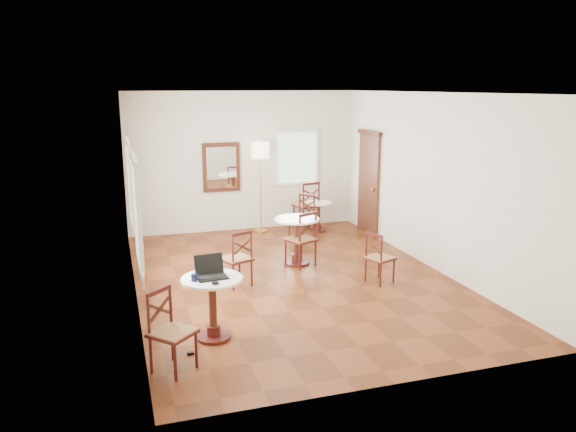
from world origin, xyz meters
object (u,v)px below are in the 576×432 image
Objects in this scene: cafe_table_back at (318,213)px; chair_back_b at (302,218)px; mouse at (215,283)px; navy_mug at (194,277)px; chair_near_a at (237,258)px; laptop at (211,272)px; floor_lamp at (260,156)px; cafe_table_near at (213,301)px; water_glass at (205,269)px; chair_mid_b at (379,258)px; chair_near_b at (171,331)px; power_adapter at (190,353)px; cafe_table_mid at (297,236)px; chair_back_a at (307,205)px; chair_mid_a at (302,239)px.

chair_back_b is at bearing -131.86° from cafe_table_back.
mouse is 0.29m from navy_mug.
mouse is at bearing -42.29° from navy_mug.
laptop reaches higher than chair_near_a.
floor_lamp is 20.04× the size of mouse.
cafe_table_near is 8.18× the size of water_glass.
floor_lamp is 5.61m from mouse.
laptop reaches higher than chair_mid_b.
cafe_table_back is at bearing -151.60° from chair_near_a.
chair_near_b is 0.80m from navy_mug.
water_glass is at bearing 62.85° from power_adapter.
chair_near_b is (-2.53, -3.22, -0.06)m from cafe_table_mid.
laptop reaches higher than mouse.
chair_back_b is (0.59, 1.41, -0.04)m from cafe_table_mid.
cafe_table_near is at bearing -124.04° from cafe_table_back.
chair_back_a is at bearing -146.91° from chair_near_a.
laptop reaches higher than chair_mid_a.
laptop reaches higher than navy_mug.
navy_mug is (-0.21, -0.10, -0.02)m from laptop.
water_glass is at bearing 44.92° from chair_back_a.
chair_mid_b is 7.36× the size of navy_mug.
chair_near_b reaches higher than cafe_table_near.
power_adapter is at bearing 94.41° from chair_mid_b.
navy_mug is at bearing 68.17° from power_adapter.
cafe_table_near is 0.95× the size of chair_mid_b.
chair_mid_b is 3.17m from water_glass.
chair_near_a reaches higher than water_glass.
chair_mid_a is 1.64m from chair_back_b.
chair_near_a is 1.45m from chair_mid_a.
laptop is (-0.70, -1.72, 0.41)m from chair_near_a.
chair_back_b is 4.94m from mouse.
cafe_table_mid is 1.53m from chair_back_b.
cafe_table_back is at bearing -14.53° from floor_lamp.
navy_mug is at bearing 42.08° from chair_near_a.
mouse is 0.99× the size of water_glass.
chair_mid_a reaches higher than mouse.
water_glass is (0.16, 0.25, 0.00)m from navy_mug.
laptop reaches higher than cafe_table_mid.
cafe_table_mid and mouse have the same top height.
mouse is 0.85× the size of navy_mug.
chair_back_a is 6.28m from power_adapter.
laptop is 0.30m from mouse.
chair_mid_b is at bearing 16.91° from laptop.
chair_mid_b is 3.41m from navy_mug.
power_adapter is (-1.04, -2.13, -0.44)m from chair_near_a.
chair_back_b is at bearing 55.47° from water_glass.
laptop reaches higher than cafe_table_back.
navy_mug is (-2.15, -5.01, -0.80)m from floor_lamp.
cafe_table_near is at bearing 6.15° from chair_near_b.
water_glass is at bearing 103.94° from mouse.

